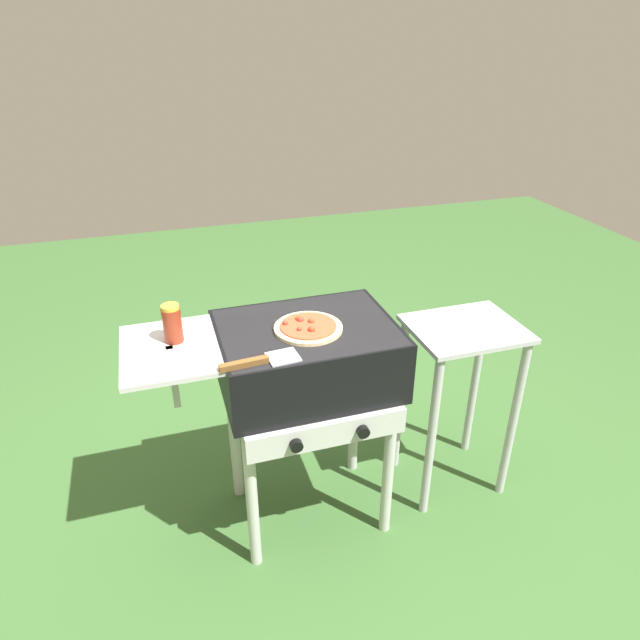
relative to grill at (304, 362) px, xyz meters
name	(u,v)px	position (x,y,z in m)	size (l,w,h in m)	color
ground_plane	(309,509)	(0.01, 0.00, -0.76)	(8.00, 8.00, 0.00)	#38602D
grill	(304,362)	(0.00, 0.00, 0.00)	(0.96, 0.53, 0.90)	black
pizza_pepperoni	(307,327)	(0.01, -0.02, 0.15)	(0.24, 0.24, 0.03)	beige
sauce_jar	(172,324)	(-0.44, 0.04, 0.21)	(0.06, 0.06, 0.14)	maroon
spatula	(260,361)	(-0.19, -0.18, 0.15)	(0.26, 0.10, 0.02)	#B7BABF
prep_table	(459,375)	(0.67, 0.00, -0.19)	(0.44, 0.36, 0.79)	#B2B2B7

